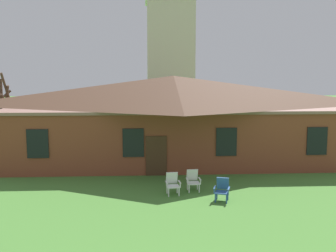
{
  "coord_description": "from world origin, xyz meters",
  "views": [
    {
      "loc": [
        -1.74,
        -5.36,
        5.14
      ],
      "look_at": [
        -0.95,
        8.67,
        3.34
      ],
      "focal_mm": 40.87,
      "sensor_mm": 36.0,
      "label": 1
    }
  ],
  "objects": [
    {
      "name": "brick_building",
      "position": [
        -0.0,
        19.27,
        2.66
      ],
      "size": [
        20.31,
        10.4,
        5.23
      ],
      "color": "brown",
      "rests_on": "ground"
    },
    {
      "name": "dome_tower",
      "position": [
        0.78,
        35.57,
        8.68
      ],
      "size": [
        5.18,
        5.18,
        19.01
      ],
      "color": "beige",
      "rests_on": "ground"
    },
    {
      "name": "lawn_chair_by_porch",
      "position": [
        -0.62,
        11.0,
        0.5
      ],
      "size": [
        0.68,
        0.72,
        0.96
      ],
      "color": "white",
      "rests_on": "ground"
    },
    {
      "name": "lawn_chair_near_door",
      "position": [
        0.34,
        11.47,
        0.5
      ],
      "size": [
        0.67,
        0.7,
        0.96
      ],
      "color": "silver",
      "rests_on": "ground"
    },
    {
      "name": "lawn_chair_left_end",
      "position": [
        1.4,
        10.0,
        0.5
      ],
      "size": [
        0.76,
        0.81,
        0.96
      ],
      "color": "#2D5693",
      "rests_on": "ground"
    },
    {
      "name": "bare_tree_beside_building",
      "position": [
        -11.41,
        20.65,
        2.85
      ],
      "size": [
        1.9,
        1.9,
        5.44
      ],
      "color": "brown",
      "rests_on": "ground"
    }
  ]
}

